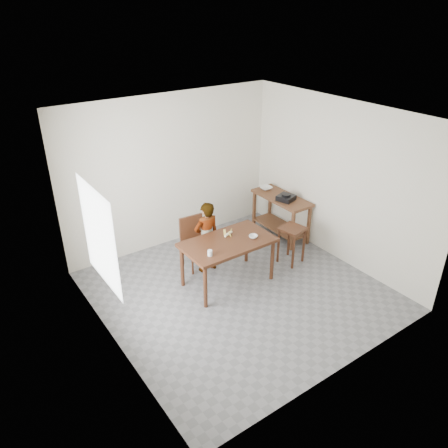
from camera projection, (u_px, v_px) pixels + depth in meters
floor at (239, 292)px, 6.77m from camera, size 4.00×4.00×0.04m
ceiling at (242, 115)px, 5.51m from camera, size 4.00×4.00×0.04m
wall_back at (171, 171)px, 7.61m from camera, size 4.00×0.04×2.70m
wall_front at (354, 280)px, 4.67m from camera, size 4.00×0.04×2.70m
wall_left at (103, 256)px, 5.11m from camera, size 0.04×4.00×2.70m
wall_right at (338, 182)px, 7.17m from camera, size 0.04×4.00×2.70m
window_pane at (99, 237)px, 5.21m from camera, size 0.02×1.10×1.30m
dining_table at (228, 262)px, 6.81m from camera, size 1.40×0.80×0.75m
prep_counter at (280, 216)px, 8.18m from camera, size 0.50×1.20×0.80m
child at (207, 237)px, 7.02m from camera, size 0.45×0.30×1.22m
dining_chair at (197, 244)px, 7.19m from camera, size 0.45×0.45×0.87m
stool at (291, 245)px, 7.38m from camera, size 0.44×0.44×0.65m
glass_tumbler at (210, 253)px, 6.24m from camera, size 0.08×0.08×0.09m
small_bowl at (253, 237)px, 6.71m from camera, size 0.17×0.17×0.04m
banana at (228, 233)px, 6.78m from camera, size 0.22×0.18×0.07m
serving_bowl at (266, 188)px, 8.28m from camera, size 0.23×0.23×0.06m
gas_burner at (286, 198)px, 7.83m from camera, size 0.35×0.35×0.09m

